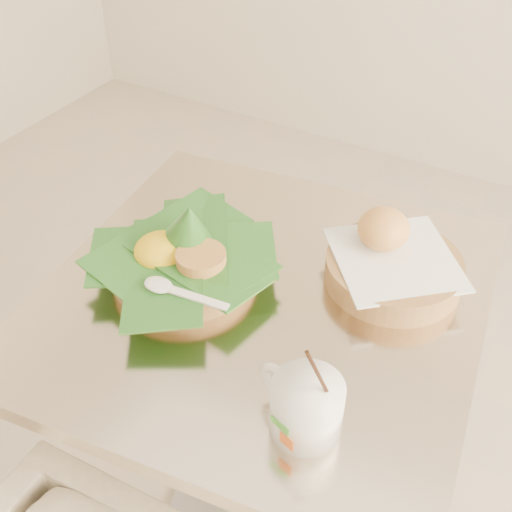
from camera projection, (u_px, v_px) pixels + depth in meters
The scene contains 4 objects.
cafe_table at pixel (262, 380), 1.20m from camera, with size 0.78×0.78×0.75m.
rice_basket at pixel (183, 254), 1.07m from camera, with size 0.31×0.31×0.16m.
bread_basket at pixel (392, 263), 1.06m from camera, with size 0.27×0.27×0.12m.
coffee_mug at pixel (305, 405), 0.83m from camera, with size 0.13×0.10×0.17m.
Camera 1 is at (0.49, -0.63, 1.47)m, focal length 45.00 mm.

